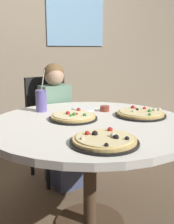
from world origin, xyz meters
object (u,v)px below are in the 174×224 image
at_px(plate_small, 84,108).
at_px(chair_wooden, 51,122).
at_px(sauce_bowl, 105,109).
at_px(soda_cup, 41,101).
at_px(pizza_pepperoni, 141,114).
at_px(pizza_cheese, 73,117).
at_px(pizza_veggie, 104,140).
at_px(dining_table, 90,134).
at_px(diner_child, 60,131).

bearing_deg(plate_small, chair_wooden, 102.97).
bearing_deg(chair_wooden, sauce_bowl, -70.29).
distance_m(chair_wooden, soda_cup, 0.60).
height_order(pizza_pepperoni, sauce_bowl, pizza_pepperoni).
xyz_separation_m(pizza_cheese, pizza_pepperoni, (0.46, -0.10, 0.00)).
distance_m(sauce_bowl, plate_small, 0.17).
relative_size(pizza_veggie, soda_cup, 1.12).
distance_m(soda_cup, plate_small, 0.33).
bearing_deg(plate_small, dining_table, -106.92).
relative_size(diner_child, pizza_pepperoni, 3.09).
bearing_deg(sauce_bowl, diner_child, 113.13).
height_order(soda_cup, sauce_bowl, soda_cup).
relative_size(pizza_cheese, soda_cup, 1.04).
bearing_deg(pizza_cheese, diner_child, 81.14).
relative_size(dining_table, pizza_pepperoni, 3.76).
bearing_deg(sauce_bowl, chair_wooden, 109.71).
distance_m(dining_table, diner_child, 0.72).
bearing_deg(diner_child, plate_small, -75.50).
bearing_deg(plate_small, pizza_veggie, -105.68).
bearing_deg(plate_small, sauce_bowl, -47.96).
xyz_separation_m(pizza_cheese, sauce_bowl, (0.30, 0.13, 0.00)).
bearing_deg(sauce_bowl, plate_small, 132.04).
height_order(pizza_veggie, pizza_pepperoni, same).
xyz_separation_m(diner_child, pizza_cheese, (-0.10, -0.61, 0.28)).
xyz_separation_m(pizza_veggie, sauce_bowl, (0.33, 0.64, 0.00)).
bearing_deg(chair_wooden, dining_table, -88.89).
height_order(sauce_bowl, plate_small, sauce_bowl).
relative_size(diner_child, soda_cup, 3.53).
xyz_separation_m(diner_child, sauce_bowl, (0.20, -0.48, 0.29)).
relative_size(pizza_cheese, pizza_pepperoni, 0.92).
bearing_deg(dining_table, pizza_veggie, -104.62).
bearing_deg(pizza_pepperoni, chair_wooden, 114.03).
relative_size(chair_wooden, soda_cup, 3.10).
bearing_deg(soda_cup, dining_table, -61.81).
relative_size(diner_child, sauce_bowl, 15.46).
height_order(chair_wooden, pizza_pepperoni, chair_wooden).
bearing_deg(pizza_cheese, pizza_veggie, -93.05).
distance_m(pizza_pepperoni, sauce_bowl, 0.28).
bearing_deg(pizza_veggie, chair_wooden, 85.99).
bearing_deg(soda_cup, diner_child, 52.36).
distance_m(chair_wooden, plate_small, 0.59).
height_order(dining_table, sauce_bowl, sauce_bowl).
xyz_separation_m(dining_table, pizza_cheese, (-0.08, 0.09, 0.10)).
relative_size(dining_table, diner_child, 1.22).
relative_size(soda_cup, sauce_bowl, 4.38).
distance_m(pizza_pepperoni, plate_small, 0.45).
xyz_separation_m(chair_wooden, pizza_veggie, (-0.09, -1.29, 0.24)).
bearing_deg(sauce_bowl, pizza_veggie, -117.21).
bearing_deg(sauce_bowl, pizza_pepperoni, -55.15).
xyz_separation_m(chair_wooden, soda_cup, (-0.20, -0.48, 0.30)).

